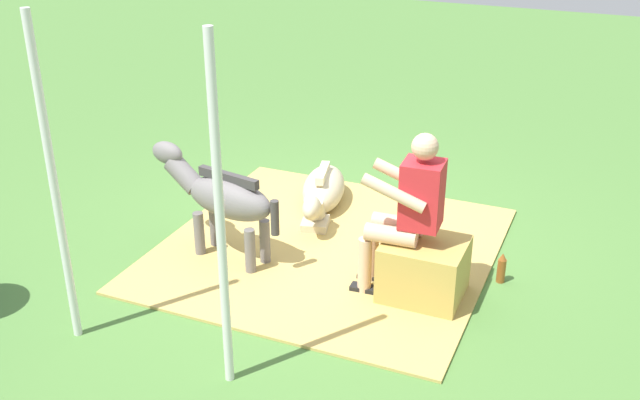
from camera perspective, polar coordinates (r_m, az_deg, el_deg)
ground_plane at (r=6.78m, az=0.20°, el=-3.32°), size 24.00×24.00×0.00m
hay_patch at (r=6.68m, az=0.58°, el=-3.67°), size 2.82×2.84×0.02m
hay_bale at (r=5.94m, az=7.86°, el=-5.30°), size 0.63×0.54×0.49m
person_seated at (r=5.73m, az=6.55°, el=-0.58°), size 0.68×0.44×1.37m
pony_standing at (r=6.36m, az=-7.48°, el=0.25°), size 1.34×0.47×0.94m
pony_lying at (r=7.33m, az=0.17°, el=0.62°), size 0.61×1.36×0.42m
soda_bottle at (r=6.32m, az=13.60°, el=-5.04°), size 0.07×0.07×0.27m
tent_pole_left at (r=4.58m, az=-7.59°, el=-1.62°), size 0.06×0.06×2.36m
tent_pole_right at (r=5.31m, az=-19.51°, el=0.94°), size 0.06×0.06×2.36m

